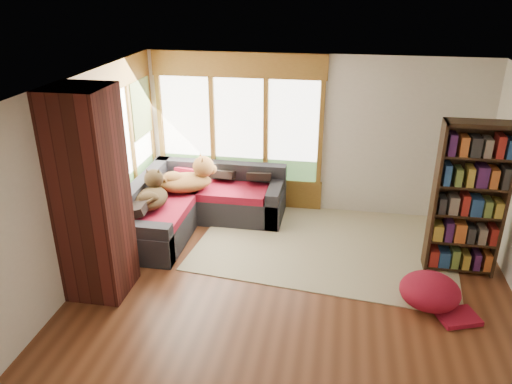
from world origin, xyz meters
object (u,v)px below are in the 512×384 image
(brick_chimney, at_px, (91,196))
(dog_tan, at_px, (189,177))
(dog_brindle, at_px, (152,192))
(sectional_sofa, at_px, (184,203))
(bookshelf, at_px, (469,200))
(area_rug, at_px, (327,240))
(pouf, at_px, (430,290))

(brick_chimney, xyz_separation_m, dog_tan, (0.56, 2.02, -0.52))
(brick_chimney, xyz_separation_m, dog_brindle, (0.17, 1.42, -0.55))
(brick_chimney, bearing_deg, dog_brindle, 83.21)
(sectional_sofa, xyz_separation_m, bookshelf, (4.09, -0.81, 0.74))
(dog_brindle, bearing_deg, dog_tan, -42.63)
(sectional_sofa, relative_size, dog_tan, 2.23)
(brick_chimney, bearing_deg, sectional_sofa, 77.71)
(brick_chimney, relative_size, bookshelf, 1.25)
(area_rug, height_order, dog_brindle, dog_brindle)
(brick_chimney, xyz_separation_m, bookshelf, (4.54, 1.24, -0.26))
(area_rug, bearing_deg, dog_tan, 173.32)
(sectional_sofa, relative_size, area_rug, 0.60)
(brick_chimney, relative_size, dog_tan, 2.64)
(dog_tan, bearing_deg, sectional_sofa, 143.13)
(brick_chimney, bearing_deg, pouf, 5.01)
(dog_brindle, bearing_deg, pouf, -114.68)
(bookshelf, distance_m, pouf, 1.31)
(bookshelf, bearing_deg, brick_chimney, -164.74)
(dog_tan, bearing_deg, area_rug, -30.66)
(bookshelf, relative_size, dog_brindle, 2.54)
(pouf, distance_m, dog_tan, 3.91)
(bookshelf, bearing_deg, pouf, -118.84)
(sectional_sofa, distance_m, area_rug, 2.36)
(sectional_sofa, bearing_deg, dog_tan, -15.23)
(area_rug, bearing_deg, pouf, -47.63)
(area_rug, bearing_deg, brick_chimney, -147.53)
(area_rug, xyz_separation_m, bookshelf, (1.77, -0.52, 1.03))
(sectional_sofa, height_order, dog_tan, dog_tan)
(pouf, bearing_deg, bookshelf, 61.16)
(pouf, relative_size, dog_brindle, 0.88)
(sectional_sofa, relative_size, bookshelf, 1.06)
(brick_chimney, xyz_separation_m, area_rug, (2.77, 1.76, -1.29))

